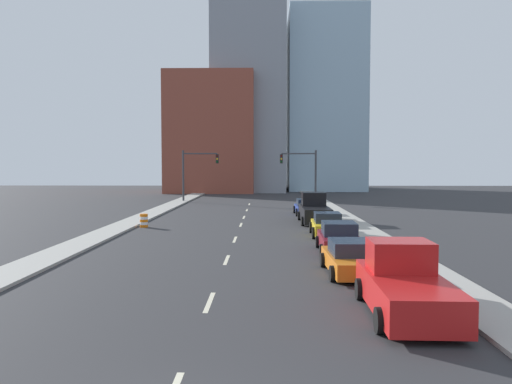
{
  "coord_description": "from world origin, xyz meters",
  "views": [
    {
      "loc": [
        1.79,
        -7.16,
        4.42
      ],
      "look_at": [
        1.04,
        33.89,
        2.2
      ],
      "focal_mm": 35.0,
      "sensor_mm": 36.0,
      "label": 1
    }
  ],
  "objects_px": {
    "pickup_truck_black": "(314,211)",
    "pickup_truck_red": "(405,285)",
    "sedan_yellow": "(327,225)",
    "sedan_orange": "(351,259)",
    "traffic_signal_right": "(305,168)",
    "traffic_barrel": "(144,221)",
    "sedan_maroon": "(339,239)",
    "sedan_blue": "(306,207)",
    "traffic_signal_left": "(194,168)"
  },
  "relations": [
    {
      "from": "traffic_barrel",
      "to": "sedan_blue",
      "type": "bearing_deg",
      "value": 37.01
    },
    {
      "from": "pickup_truck_black",
      "to": "sedan_blue",
      "type": "bearing_deg",
      "value": 91.14
    },
    {
      "from": "traffic_signal_right",
      "to": "traffic_signal_left",
      "type": "bearing_deg",
      "value": 180.0
    },
    {
      "from": "traffic_barrel",
      "to": "sedan_maroon",
      "type": "relative_size",
      "value": 0.21
    },
    {
      "from": "pickup_truck_red",
      "to": "sedan_orange",
      "type": "relative_size",
      "value": 1.22
    },
    {
      "from": "traffic_signal_left",
      "to": "sedan_yellow",
      "type": "height_order",
      "value": "traffic_signal_left"
    },
    {
      "from": "sedan_yellow",
      "to": "traffic_signal_left",
      "type": "bearing_deg",
      "value": 115.19
    },
    {
      "from": "sedan_orange",
      "to": "sedan_blue",
      "type": "xyz_separation_m",
      "value": [
        0.18,
        24.27,
        0.02
      ]
    },
    {
      "from": "traffic_signal_right",
      "to": "sedan_maroon",
      "type": "bearing_deg",
      "value": -91.75
    },
    {
      "from": "traffic_signal_left",
      "to": "sedan_orange",
      "type": "height_order",
      "value": "traffic_signal_left"
    },
    {
      "from": "sedan_yellow",
      "to": "pickup_truck_black",
      "type": "distance_m",
      "value": 7.17
    },
    {
      "from": "sedan_orange",
      "to": "sedan_yellow",
      "type": "height_order",
      "value": "sedan_yellow"
    },
    {
      "from": "sedan_orange",
      "to": "traffic_signal_left",
      "type": "bearing_deg",
      "value": 105.81
    },
    {
      "from": "traffic_signal_left",
      "to": "sedan_blue",
      "type": "distance_m",
      "value": 20.02
    },
    {
      "from": "sedan_orange",
      "to": "pickup_truck_black",
      "type": "bearing_deg",
      "value": 87.88
    },
    {
      "from": "sedan_blue",
      "to": "pickup_truck_red",
      "type": "bearing_deg",
      "value": -90.25
    },
    {
      "from": "sedan_maroon",
      "to": "pickup_truck_black",
      "type": "height_order",
      "value": "pickup_truck_black"
    },
    {
      "from": "sedan_orange",
      "to": "pickup_truck_black",
      "type": "relative_size",
      "value": 0.72
    },
    {
      "from": "pickup_truck_red",
      "to": "sedan_yellow",
      "type": "height_order",
      "value": "pickup_truck_red"
    },
    {
      "from": "traffic_barrel",
      "to": "sedan_blue",
      "type": "distance_m",
      "value": 15.39
    },
    {
      "from": "pickup_truck_black",
      "to": "sedan_maroon",
      "type": "bearing_deg",
      "value": -90.22
    },
    {
      "from": "sedan_orange",
      "to": "sedan_maroon",
      "type": "height_order",
      "value": "sedan_maroon"
    },
    {
      "from": "traffic_signal_right",
      "to": "sedan_orange",
      "type": "distance_m",
      "value": 39.88
    },
    {
      "from": "sedan_maroon",
      "to": "sedan_blue",
      "type": "height_order",
      "value": "sedan_maroon"
    },
    {
      "from": "traffic_signal_right",
      "to": "pickup_truck_red",
      "type": "relative_size",
      "value": 1.14
    },
    {
      "from": "traffic_barrel",
      "to": "pickup_truck_red",
      "type": "xyz_separation_m",
      "value": [
        12.77,
        -20.42,
        0.38
      ]
    },
    {
      "from": "sedan_yellow",
      "to": "pickup_truck_black",
      "type": "height_order",
      "value": "pickup_truck_black"
    },
    {
      "from": "sedan_yellow",
      "to": "sedan_blue",
      "type": "height_order",
      "value": "sedan_yellow"
    },
    {
      "from": "sedan_blue",
      "to": "sedan_orange",
      "type": "bearing_deg",
      "value": -91.62
    },
    {
      "from": "traffic_signal_left",
      "to": "traffic_signal_right",
      "type": "bearing_deg",
      "value": 0.0
    },
    {
      "from": "sedan_orange",
      "to": "sedan_yellow",
      "type": "distance_m",
      "value": 10.95
    },
    {
      "from": "sedan_maroon",
      "to": "pickup_truck_red",
      "type": "bearing_deg",
      "value": -85.93
    },
    {
      "from": "sedan_orange",
      "to": "sedan_yellow",
      "type": "relative_size",
      "value": 1.02
    },
    {
      "from": "traffic_signal_left",
      "to": "sedan_maroon",
      "type": "height_order",
      "value": "traffic_signal_left"
    },
    {
      "from": "pickup_truck_red",
      "to": "sedan_yellow",
      "type": "bearing_deg",
      "value": 92.6
    },
    {
      "from": "pickup_truck_red",
      "to": "sedan_blue",
      "type": "xyz_separation_m",
      "value": [
        -0.48,
        29.68,
        -0.21
      ]
    },
    {
      "from": "traffic_signal_right",
      "to": "sedan_yellow",
      "type": "height_order",
      "value": "traffic_signal_right"
    },
    {
      "from": "sedan_maroon",
      "to": "sedan_orange",
      "type": "bearing_deg",
      "value": -91.2
    },
    {
      "from": "traffic_barrel",
      "to": "pickup_truck_black",
      "type": "bearing_deg",
      "value": 14.05
    },
    {
      "from": "traffic_barrel",
      "to": "sedan_maroon",
      "type": "bearing_deg",
      "value": -38.87
    },
    {
      "from": "traffic_barrel",
      "to": "sedan_orange",
      "type": "height_order",
      "value": "sedan_orange"
    },
    {
      "from": "pickup_truck_red",
      "to": "traffic_signal_right",
      "type": "bearing_deg",
      "value": 90.88
    },
    {
      "from": "pickup_truck_red",
      "to": "sedan_blue",
      "type": "relative_size",
      "value": 1.2
    },
    {
      "from": "traffic_signal_right",
      "to": "sedan_blue",
      "type": "height_order",
      "value": "traffic_signal_right"
    },
    {
      "from": "sedan_orange",
      "to": "sedan_maroon",
      "type": "relative_size",
      "value": 0.99
    },
    {
      "from": "sedan_maroon",
      "to": "sedan_yellow",
      "type": "relative_size",
      "value": 1.03
    },
    {
      "from": "sedan_orange",
      "to": "sedan_blue",
      "type": "relative_size",
      "value": 0.98
    },
    {
      "from": "pickup_truck_black",
      "to": "traffic_signal_left",
      "type": "bearing_deg",
      "value": 119.83
    },
    {
      "from": "pickup_truck_black",
      "to": "pickup_truck_red",
      "type": "bearing_deg",
      "value": -89.17
    },
    {
      "from": "traffic_signal_right",
      "to": "sedan_maroon",
      "type": "distance_m",
      "value": 34.86
    }
  ]
}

